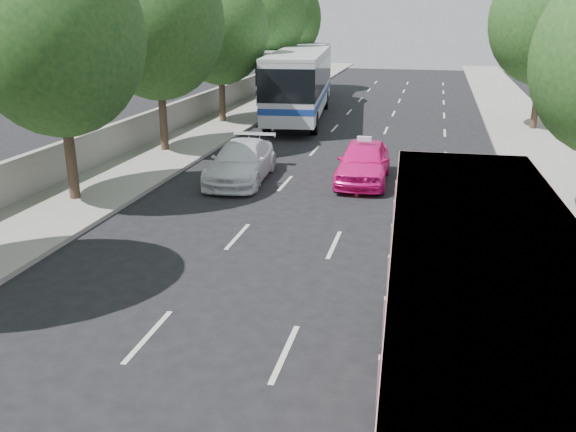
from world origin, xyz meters
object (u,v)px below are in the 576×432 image
(pink_bus, at_px, (483,325))
(tour_coach_front, at_px, (300,79))
(white_pickup, at_px, (241,162))
(tour_coach_rear, at_px, (297,69))
(pink_taxi, at_px, (363,162))

(pink_bus, relative_size, tour_coach_front, 0.78)
(white_pickup, xyz_separation_m, tour_coach_rear, (-2.62, 21.86, 1.58))
(white_pickup, bearing_deg, pink_bus, -63.67)
(pink_taxi, height_order, tour_coach_front, tour_coach_front)
(pink_taxi, xyz_separation_m, white_pickup, (-4.68, -0.85, -0.06))
(white_pickup, relative_size, tour_coach_front, 0.37)
(tour_coach_rear, bearing_deg, pink_bus, -74.56)
(pink_taxi, bearing_deg, tour_coach_front, 110.70)
(pink_taxi, bearing_deg, pink_bus, -78.47)
(pink_bus, bearing_deg, tour_coach_front, 104.86)
(white_pickup, bearing_deg, tour_coach_front, 89.70)
(pink_bus, relative_size, white_pickup, 2.10)
(pink_bus, bearing_deg, pink_taxi, 100.37)
(pink_taxi, height_order, white_pickup, pink_taxi)
(tour_coach_rear, bearing_deg, tour_coach_front, -77.43)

